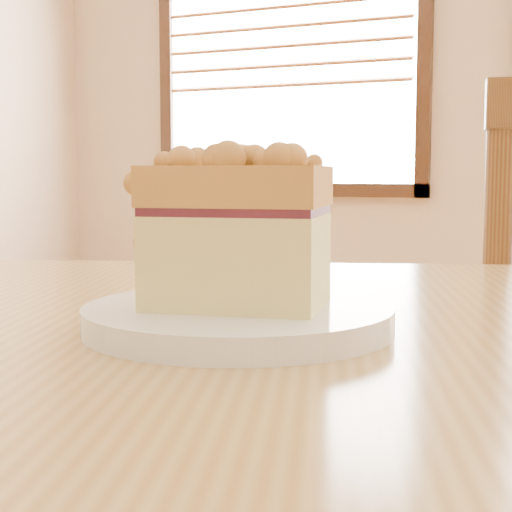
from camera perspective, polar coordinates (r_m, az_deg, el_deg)
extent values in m
cube|color=white|center=(4.94, 2.34, 15.81)|extent=(1.60, 0.02, 1.80)
cube|color=#331E0E|center=(4.86, 2.22, 4.85)|extent=(1.76, 0.06, 0.08)
cube|color=#331E0E|center=(5.30, -6.49, 15.11)|extent=(0.08, 0.06, 1.96)
cube|color=#331E0E|center=(4.69, 12.24, 16.23)|extent=(0.08, 0.06, 1.96)
cube|color=#AA6327|center=(4.93, 2.14, 17.68)|extent=(1.56, 0.05, 0.03)
cube|color=#AA6327|center=(4.91, 2.13, 16.36)|extent=(1.56, 0.05, 0.03)
cube|color=#AA6327|center=(4.89, 2.13, 15.03)|extent=(1.56, 0.05, 0.03)
cube|color=#AA6327|center=(4.87, 2.12, 13.69)|extent=(1.56, 0.05, 0.03)
cube|color=#AA6327|center=(4.86, 2.12, 12.34)|extent=(1.56, 0.05, 0.03)
cylinder|color=brown|center=(1.07, 17.14, -1.53)|extent=(0.04, 0.04, 0.49)
cylinder|color=white|center=(0.54, -1.32, -4.52)|extent=(0.21, 0.21, 0.02)
cylinder|color=white|center=(0.54, -1.31, -5.01)|extent=(0.14, 0.14, 0.01)
cube|color=#DCCF7C|center=(0.53, -1.33, -0.31)|extent=(0.13, 0.11, 0.06)
cube|color=#431320|center=(0.53, -1.33, 3.35)|extent=(0.13, 0.11, 0.01)
cube|color=#C17D3C|center=(0.53, -1.34, 5.11)|extent=(0.13, 0.11, 0.03)
sphere|color=#C17D3C|center=(0.51, -2.69, 7.06)|extent=(0.02, 0.02, 0.02)
sphere|color=#C17D3C|center=(0.55, -2.15, 6.88)|extent=(0.02, 0.02, 0.02)
sphere|color=#C17D3C|center=(0.53, -5.09, 7.00)|extent=(0.02, 0.02, 0.02)
sphere|color=#C17D3C|center=(0.50, 0.83, 7.12)|extent=(0.02, 0.02, 0.02)
sphere|color=#C17D3C|center=(0.53, -0.10, 6.92)|extent=(0.02, 0.02, 0.02)
sphere|color=#C17D3C|center=(0.51, 1.90, 7.04)|extent=(0.02, 0.02, 0.02)
sphere|color=#C17D3C|center=(0.52, -4.63, 6.89)|extent=(0.02, 0.02, 0.02)
sphere|color=#C17D3C|center=(0.53, 2.13, 6.87)|extent=(0.01, 0.01, 0.01)
sphere|color=#C17D3C|center=(0.55, -1.60, 7.06)|extent=(0.03, 0.03, 0.03)
sphere|color=#C17D3C|center=(0.53, -0.94, 6.84)|extent=(0.01, 0.01, 0.01)
sphere|color=#C17D3C|center=(0.51, -3.71, 7.05)|extent=(0.02, 0.02, 0.02)
sphere|color=#C17D3C|center=(0.52, 3.76, 7.03)|extent=(0.02, 0.02, 0.02)
sphere|color=#C17D3C|center=(0.56, -4.09, 6.98)|extent=(0.02, 0.02, 0.02)
sphere|color=#C17D3C|center=(0.51, 3.38, 7.03)|extent=(0.02, 0.02, 0.02)
sphere|color=#C17D3C|center=(0.54, 1.64, 6.94)|extent=(0.02, 0.02, 0.02)
sphere|color=#C17D3C|center=(0.54, -6.28, 6.91)|extent=(0.02, 0.02, 0.02)
sphere|color=#C17D3C|center=(0.54, -8.16, 5.65)|extent=(0.01, 0.01, 0.01)
sphere|color=#C17D3C|center=(0.53, -8.26, 2.45)|extent=(0.01, 0.01, 0.01)
sphere|color=#C17D3C|center=(0.54, -7.91, 3.99)|extent=(0.01, 0.01, 0.01)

